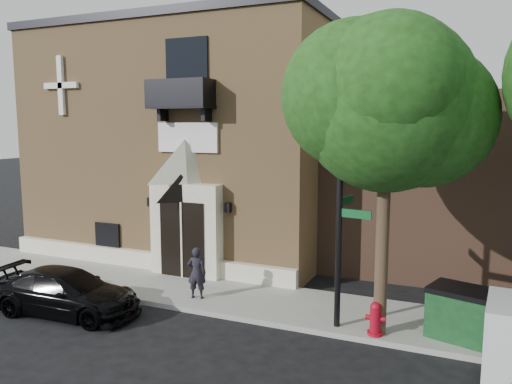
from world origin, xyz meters
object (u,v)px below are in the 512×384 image
black_sedan (66,292)px  street_sign (340,215)px  fire_hydrant (375,319)px  dumpster (471,315)px  pedestrian_near (197,273)px

black_sedan → street_sign: bearing=-80.2°
fire_hydrant → dumpster: 2.24m
black_sedan → pedestrian_near: 3.71m
street_sign → pedestrian_near: size_ratio=3.71×
pedestrian_near → street_sign: bearing=161.5°
dumpster → pedestrian_near: 7.56m
street_sign → dumpster: (3.14, 0.42, -2.28)m
black_sedan → pedestrian_near: pedestrian_near is taller
fire_hydrant → pedestrian_near: bearing=174.3°
fire_hydrant → pedestrian_near: 5.45m
dumpster → pedestrian_near: pedestrian_near is taller
dumpster → pedestrian_near: size_ratio=1.38×
black_sedan → fire_hydrant: black_sedan is taller
fire_hydrant → dumpster: (2.15, 0.60, 0.22)m
black_sedan → dumpster: 10.75m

